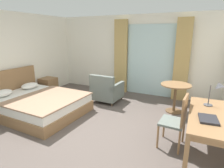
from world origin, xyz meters
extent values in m
cube|color=#564C47|center=(0.00, 0.00, -0.05)|extent=(6.06, 6.59, 0.10)
cube|color=white|center=(0.00, 3.04, 1.28)|extent=(5.66, 0.12, 2.56)
cube|color=silver|center=(0.58, 2.96, 1.12)|extent=(1.50, 0.02, 2.25)
cube|color=tan|center=(-0.39, 2.86, 1.20)|extent=(0.44, 0.10, 2.41)
cube|color=tan|center=(1.55, 2.86, 1.20)|extent=(0.43, 0.10, 2.41)
cube|color=olive|center=(-1.52, 0.26, 0.12)|extent=(2.23, 1.77, 0.25)
cube|color=white|center=(-1.52, 0.26, 0.34)|extent=(2.16, 1.71, 0.19)
cube|color=olive|center=(-2.64, 0.29, 0.51)|extent=(0.11, 1.74, 1.02)
cube|color=#99755B|center=(-1.16, 0.25, 0.46)|extent=(1.49, 1.73, 0.03)
ellipsoid|color=white|center=(-2.31, -0.13, 0.53)|extent=(0.36, 0.53, 0.17)
ellipsoid|color=white|center=(-2.29, 0.69, 0.52)|extent=(0.36, 0.52, 0.16)
cube|color=olive|center=(-2.45, 1.55, 0.27)|extent=(0.45, 0.46, 0.55)
cube|color=brown|center=(-2.45, 1.32, 0.38)|extent=(0.39, 0.01, 0.13)
cube|color=olive|center=(2.29, 0.14, 0.76)|extent=(0.67, 1.53, 0.04)
cube|color=olive|center=(2.29, 0.14, 0.70)|extent=(0.61, 1.45, 0.08)
cube|color=olive|center=(2.57, 0.87, 0.37)|extent=(0.06, 0.06, 0.74)
cube|color=olive|center=(2.02, -0.60, 0.37)|extent=(0.06, 0.06, 0.74)
cube|color=olive|center=(1.99, 0.86, 0.37)|extent=(0.06, 0.06, 0.74)
cube|color=slate|center=(1.72, 0.27, 0.46)|extent=(0.43, 0.48, 0.04)
cube|color=olive|center=(1.90, 0.26, 0.72)|extent=(0.07, 0.43, 0.49)
cylinder|color=olive|center=(1.55, 0.49, 0.22)|extent=(0.04, 0.04, 0.44)
cylinder|color=olive|center=(1.52, 0.08, 0.22)|extent=(0.04, 0.04, 0.44)
cylinder|color=olive|center=(1.91, 0.47, 0.22)|extent=(0.04, 0.04, 0.44)
cylinder|color=olive|center=(1.88, 0.05, 0.22)|extent=(0.04, 0.04, 0.44)
cylinder|color=#4C4C51|center=(2.25, 0.51, 0.78)|extent=(0.14, 0.14, 0.02)
cylinder|color=#4C4C51|center=(2.25, 0.51, 0.96)|extent=(0.02, 0.02, 0.34)
cone|color=#4C4C51|center=(2.36, 0.47, 1.16)|extent=(0.18, 0.16, 0.15)
cube|color=#232328|center=(2.24, -0.10, 0.79)|extent=(0.28, 0.35, 0.03)
cube|color=slate|center=(-0.36, 1.81, 0.26)|extent=(0.78, 0.80, 0.31)
cube|color=slate|center=(-0.37, 1.49, 0.63)|extent=(0.76, 0.15, 0.43)
cube|color=slate|center=(-0.03, 1.80, 0.49)|extent=(0.13, 0.77, 0.16)
cube|color=slate|center=(-0.69, 1.82, 0.49)|extent=(0.13, 0.77, 0.16)
cylinder|color=#4C3D2D|center=(-0.03, 2.12, 0.05)|extent=(0.04, 0.04, 0.10)
cylinder|color=#4C3D2D|center=(-0.66, 2.15, 0.05)|extent=(0.04, 0.04, 0.10)
cylinder|color=#4C3D2D|center=(-0.05, 1.47, 0.05)|extent=(0.04, 0.04, 0.10)
cylinder|color=#4C3D2D|center=(-0.69, 1.50, 0.05)|extent=(0.04, 0.04, 0.10)
cylinder|color=olive|center=(1.56, 1.85, 0.72)|extent=(0.74, 0.74, 0.03)
cylinder|color=brown|center=(1.56, 1.85, 0.35)|extent=(0.07, 0.07, 0.71)
cylinder|color=brown|center=(1.56, 1.85, 0.01)|extent=(0.41, 0.41, 0.02)
camera|label=1|loc=(2.05, -2.85, 1.96)|focal=29.50mm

